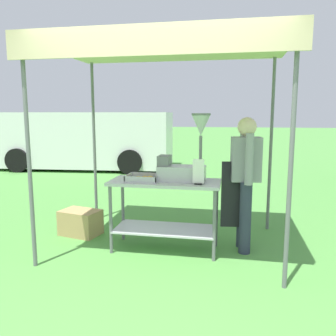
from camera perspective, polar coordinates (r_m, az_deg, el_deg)
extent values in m
plane|color=#519342|center=(9.06, 5.78, -1.59)|extent=(70.00, 70.00, 0.00)
cylinder|color=slate|center=(3.89, -22.01, 1.66)|extent=(0.04, 0.04, 2.40)
cylinder|color=slate|center=(3.32, 19.64, 0.65)|extent=(0.04, 0.04, 2.40)
cylinder|color=slate|center=(5.43, -12.08, 4.00)|extent=(0.04, 0.04, 2.40)
cylinder|color=slate|center=(5.03, 16.62, 3.46)|extent=(0.04, 0.04, 2.40)
cube|color=#CCB78E|center=(4.26, -0.13, 19.44)|extent=(2.82, 1.94, 0.05)
cube|color=#CCB78E|center=(3.31, -3.45, 20.09)|extent=(2.82, 0.02, 0.24)
cube|color=#B7B7BC|center=(4.12, -0.52, -2.37)|extent=(1.32, 0.56, 0.04)
cube|color=#B7B7BC|center=(4.27, -0.50, -10.04)|extent=(1.21, 0.52, 0.02)
cylinder|color=slate|center=(4.17, -9.44, -8.43)|extent=(0.04, 0.04, 0.82)
cylinder|color=slate|center=(3.94, 7.66, -9.46)|extent=(0.04, 0.04, 0.82)
cylinder|color=slate|center=(4.59, -7.46, -6.77)|extent=(0.04, 0.04, 0.82)
cylinder|color=slate|center=(4.38, 7.99, -7.57)|extent=(0.04, 0.04, 0.82)
cube|color=#B7B7BC|center=(4.15, -4.09, -1.99)|extent=(0.39, 0.32, 0.01)
cube|color=#B7B7BC|center=(4.00, -4.65, -1.89)|extent=(0.39, 0.01, 0.06)
cube|color=#B7B7BC|center=(4.29, -3.57, -1.14)|extent=(0.39, 0.01, 0.06)
cube|color=#B7B7BC|center=(4.19, -6.57, -1.41)|extent=(0.01, 0.32, 0.06)
cube|color=#B7B7BC|center=(4.10, -1.56, -1.59)|extent=(0.01, 0.32, 0.06)
torus|color=#EAB251|center=(4.04, -3.99, -2.02)|extent=(0.09, 0.09, 0.02)
torus|color=#EAB251|center=(4.21, -4.90, -1.58)|extent=(0.08, 0.08, 0.02)
torus|color=#EAB251|center=(4.05, -2.62, -1.99)|extent=(0.09, 0.09, 0.02)
torus|color=#EAB251|center=(4.24, -2.95, -1.50)|extent=(0.08, 0.08, 0.02)
torus|color=#EAB251|center=(4.14, -4.94, -1.77)|extent=(0.09, 0.09, 0.02)
torus|color=#EAB251|center=(4.16, -2.80, -1.70)|extent=(0.10, 0.10, 0.02)
torus|color=#EAB251|center=(4.06, -5.43, -1.99)|extent=(0.07, 0.07, 0.02)
torus|color=#EAB251|center=(4.24, -3.82, -1.50)|extent=(0.08, 0.08, 0.02)
torus|color=#EAB251|center=(4.09, -6.07, -1.91)|extent=(0.08, 0.08, 0.02)
torus|color=#EAB251|center=(4.17, -5.96, -1.71)|extent=(0.10, 0.10, 0.02)
cube|color=#B7B7BC|center=(4.10, 2.28, -0.90)|extent=(0.56, 0.28, 0.18)
cube|color=slate|center=(4.11, -0.60, 1.25)|extent=(0.14, 0.22, 0.12)
cylinder|color=slate|center=(4.04, 5.40, 2.79)|extent=(0.04, 0.04, 0.36)
cone|color=#B7B7BC|center=(4.02, 5.46, 7.00)|extent=(0.21, 0.21, 0.23)
cylinder|color=slate|center=(4.02, 5.49, 8.82)|extent=(0.22, 0.22, 0.02)
cube|color=black|center=(3.92, 5.01, -2.63)|extent=(0.08, 0.05, 0.02)
cube|color=white|center=(3.89, 5.04, -0.53)|extent=(0.13, 0.02, 0.27)
cylinder|color=#2D3347|center=(4.22, 12.64, -8.08)|extent=(0.14, 0.14, 0.86)
cylinder|color=#2D3347|center=(4.41, 12.23, -7.32)|extent=(0.14, 0.14, 0.86)
cube|color=gray|center=(4.17, 12.75, 1.44)|extent=(0.36, 0.26, 0.52)
cube|color=black|center=(4.23, 10.94, -4.34)|extent=(0.32, 0.06, 0.80)
cylinder|color=gray|center=(3.95, 13.26, 1.40)|extent=(0.10, 0.10, 0.58)
cylinder|color=gray|center=(4.38, 12.31, 2.15)|extent=(0.10, 0.10, 0.58)
sphere|color=beige|center=(4.14, 12.93, 6.66)|extent=(0.22, 0.22, 0.22)
cube|color=tan|center=(4.95, -14.25, -8.71)|extent=(0.59, 0.46, 0.34)
cube|color=white|center=(10.84, -13.73, 4.67)|extent=(5.39, 2.32, 1.60)
cube|color=#1E2833|center=(10.31, -2.95, 6.94)|extent=(0.23, 1.62, 0.70)
cylinder|color=black|center=(11.37, -4.27, 2.31)|extent=(0.70, 0.29, 0.68)
cylinder|color=black|center=(9.56, -6.27, 1.02)|extent=(0.70, 0.29, 0.68)
cylinder|color=black|center=(12.37, -19.30, 2.37)|extent=(0.70, 0.29, 0.68)
cylinder|color=black|center=(10.73, -23.52, 1.19)|extent=(0.70, 0.29, 0.68)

